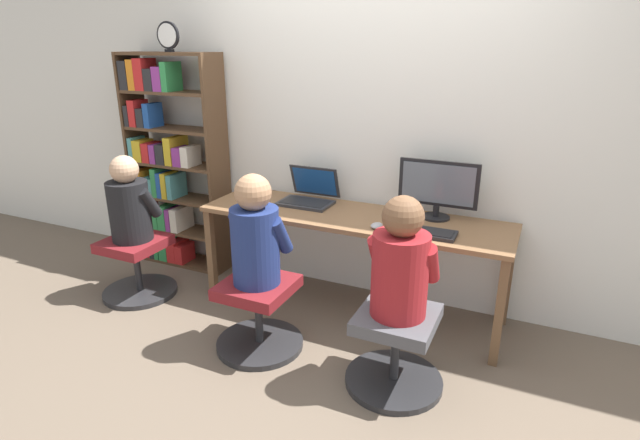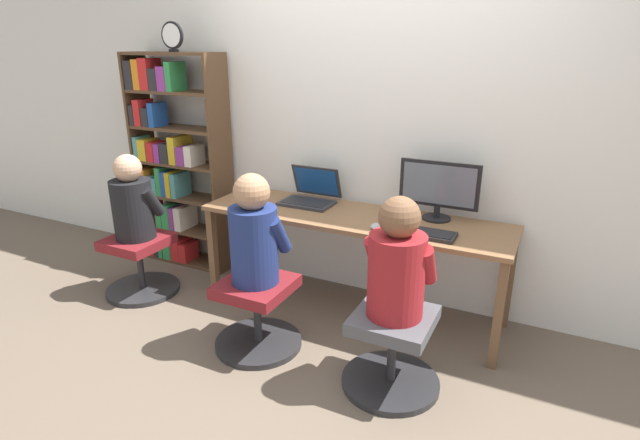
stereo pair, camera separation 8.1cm
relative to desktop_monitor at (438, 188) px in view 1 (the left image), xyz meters
The scene contains 15 objects.
ground_plane 1.13m from the desktop_monitor, 138.09° to the right, with size 14.00×14.00×0.00m, color brown.
wall_back 0.67m from the desktop_monitor, 159.58° to the left, with size 10.00×0.05×2.60m.
desk 0.60m from the desktop_monitor, 161.91° to the right, with size 2.06×0.58×0.70m.
desktop_monitor is the anchor object (origin of this frame).
laptop 0.91m from the desktop_monitor, behind, with size 0.37×0.32×0.25m.
keyboard 0.37m from the desktop_monitor, 92.34° to the right, with size 0.40×0.17×0.03m.
computer_mouse_by_keyboard 0.48m from the desktop_monitor, 130.93° to the right, with size 0.07×0.10×0.03m.
office_chair_left 1.07m from the desktop_monitor, 89.58° to the right, with size 0.54×0.54×0.44m.
office_chair_right 1.37m from the desktop_monitor, 135.81° to the right, with size 0.54×0.54×0.44m.
person_at_monitor 0.85m from the desktop_monitor, 89.57° to the right, with size 0.36×0.31×0.64m.
person_at_laptop 1.20m from the desktop_monitor, 135.95° to the right, with size 0.34×0.30×0.66m.
bookshelf 2.18m from the desktop_monitor, behind, with size 0.83×0.27×1.71m.
desk_clock 2.20m from the desktop_monitor, behind, with size 0.19×0.03×0.21m.
office_chair_side 2.22m from the desktop_monitor, 163.08° to the right, with size 0.54×0.54×0.44m.
person_near_shelf 2.12m from the desktop_monitor, 163.18° to the right, with size 0.35×0.30×0.61m.
Camera 1 is at (1.11, -2.63, 1.77)m, focal length 28.00 mm.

